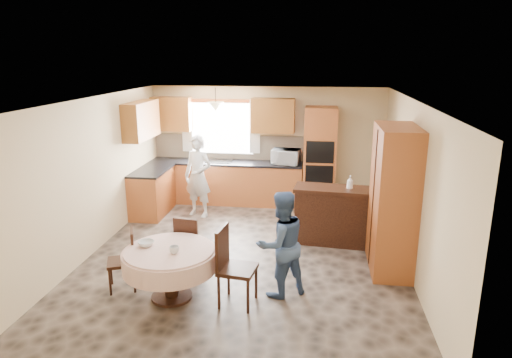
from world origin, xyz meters
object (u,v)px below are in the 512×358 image
object	(u,v)px
dining_table	(170,260)
person_sink	(198,176)
sideboard	(332,217)
chair_back	(189,242)
cupboard	(393,200)
chair_right	(231,262)
oven_tower	(320,158)
person_dining	(281,244)
chair_left	(126,256)

from	to	relation	value
dining_table	person_sink	world-z (taller)	person_sink
sideboard	chair_back	distance (m)	2.55
dining_table	cupboard	bearing A→B (deg)	23.50
chair_back	chair_right	size ratio (longest dim) A/B	0.85
cupboard	person_sink	xyz separation A→B (m)	(-3.45, 1.92, -0.27)
cupboard	person_sink	world-z (taller)	cupboard
sideboard	dining_table	distance (m)	3.07
oven_tower	person_dining	size ratio (longest dim) A/B	1.46
oven_tower	sideboard	bearing A→B (deg)	-83.15
chair_back	person_dining	distance (m)	1.48
oven_tower	person_sink	distance (m)	2.55
chair_left	person_sink	size ratio (longest dim) A/B	0.52
sideboard	chair_back	xyz separation A→B (m)	(-2.12, -1.43, 0.03)
sideboard	chair_right	xyz separation A→B (m)	(-1.34, -2.18, 0.11)
chair_right	oven_tower	bearing A→B (deg)	-7.33
chair_left	person_dining	xyz separation A→B (m)	(2.12, 0.12, 0.25)
sideboard	person_dining	size ratio (longest dim) A/B	0.89
chair_back	dining_table	bearing A→B (deg)	94.26
dining_table	chair_left	size ratio (longest dim) A/B	1.44
oven_tower	chair_left	distance (m)	4.75
sideboard	person_sink	world-z (taller)	person_sink
oven_tower	cupboard	xyz separation A→B (m)	(1.07, -2.80, 0.03)
dining_table	person_dining	bearing A→B (deg)	11.92
person_sink	chair_left	bearing A→B (deg)	-75.23
oven_tower	sideboard	distance (m)	2.04
chair_left	person_dining	size ratio (longest dim) A/B	0.59
oven_tower	person_dining	xyz separation A→B (m)	(-0.50, -3.81, -0.33)
chair_left	oven_tower	bearing A→B (deg)	124.15
chair_back	oven_tower	bearing A→B (deg)	-111.79
dining_table	chair_left	distance (m)	0.71
sideboard	dining_table	xyz separation A→B (m)	(-2.16, -2.17, 0.08)
chair_back	chair_right	distance (m)	1.09
cupboard	dining_table	distance (m)	3.32
dining_table	chair_left	bearing A→B (deg)	164.78
cupboard	person_dining	bearing A→B (deg)	-147.43
cupboard	chair_left	world-z (taller)	cupboard
cupboard	person_sink	distance (m)	3.96
chair_right	person_sink	xyz separation A→B (m)	(-1.27, 3.23, 0.24)
cupboard	person_sink	bearing A→B (deg)	150.94
oven_tower	person_dining	distance (m)	3.85
chair_back	person_sink	bearing A→B (deg)	-71.16
oven_tower	chair_back	bearing A→B (deg)	-119.30
dining_table	oven_tower	bearing A→B (deg)	64.85
person_sink	chair_back	bearing A→B (deg)	-59.53
chair_back	person_sink	xyz separation A→B (m)	(-0.50, 2.48, 0.33)
chair_right	person_sink	distance (m)	3.48
cupboard	person_dining	distance (m)	1.90
dining_table	person_dining	xyz separation A→B (m)	(1.43, 0.30, 0.18)
chair_right	person_dining	distance (m)	0.70
cupboard	dining_table	world-z (taller)	cupboard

